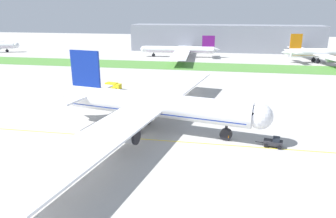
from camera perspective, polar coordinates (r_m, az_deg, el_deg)
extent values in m
plane|color=#ADAAA5|center=(77.09, -6.60, -4.35)|extent=(600.00, 600.00, 0.00)
cube|color=yellow|center=(74.36, -7.28, -5.22)|extent=(280.00, 0.36, 0.01)
cube|color=#4C8438|center=(167.59, 2.79, 7.81)|extent=(320.00, 24.00, 0.10)
cylinder|color=white|center=(76.41, -2.32, 0.77)|extent=(46.31, 14.13, 5.82)
cube|color=navy|center=(76.72, -2.31, 0.04)|extent=(44.42, 13.34, 0.70)
sphere|color=white|center=(70.92, 16.32, -1.32)|extent=(5.52, 5.52, 5.52)
cone|color=white|center=(89.16, -17.69, 2.70)|extent=(7.19, 6.03, 4.94)
cube|color=navy|center=(83.93, -14.72, 7.05)|extent=(8.25, 2.09, 9.31)
cube|color=white|center=(90.50, -12.77, 3.60)|extent=(6.68, 10.07, 0.41)
cube|color=white|center=(81.41, -17.22, 1.67)|extent=(6.68, 10.07, 0.41)
cube|color=white|center=(98.70, 1.82, 4.24)|extent=(17.53, 42.57, 0.47)
cube|color=white|center=(58.24, -13.59, -6.05)|extent=(17.53, 42.57, 0.47)
cylinder|color=#B7BABF|center=(90.20, 0.71, 1.79)|extent=(6.02, 4.15, 3.20)
cylinder|color=black|center=(89.33, 2.37, 1.62)|extent=(1.09, 3.39, 3.36)
cylinder|color=#B7BABF|center=(65.51, -7.93, -4.65)|extent=(6.02, 4.15, 3.20)
cylinder|color=black|center=(64.31, -5.76, -5.01)|extent=(1.09, 3.39, 3.36)
cylinder|color=black|center=(73.04, 10.49, -3.69)|extent=(0.61, 0.61, 2.25)
cylinder|color=black|center=(73.45, 10.44, -4.51)|extent=(2.94, 1.73, 2.76)
cylinder|color=black|center=(81.73, -3.83, -1.09)|extent=(0.61, 0.61, 2.25)
cylinder|color=black|center=(82.10, -3.81, -1.84)|extent=(2.94, 1.73, 2.76)
cylinder|color=black|center=(76.54, -5.71, -2.47)|extent=(0.61, 0.61, 2.25)
cylinder|color=black|center=(76.94, -5.69, -3.25)|extent=(2.94, 1.73, 2.76)
cube|color=black|center=(70.75, 15.67, -0.68)|extent=(2.80, 4.66, 1.05)
sphere|color=black|center=(86.71, -12.29, 2.78)|extent=(0.41, 0.41, 0.41)
sphere|color=black|center=(84.70, -10.08, 2.57)|extent=(0.41, 0.41, 0.41)
sphere|color=black|center=(82.83, -7.76, 2.34)|extent=(0.41, 0.41, 0.41)
sphere|color=black|center=(81.09, -5.33, 2.09)|extent=(0.41, 0.41, 0.41)
sphere|color=black|center=(79.51, -2.81, 1.83)|extent=(0.41, 0.41, 0.41)
sphere|color=black|center=(78.10, -0.19, 1.56)|extent=(0.41, 0.41, 0.41)
sphere|color=black|center=(76.85, 2.51, 1.27)|extent=(0.41, 0.41, 0.41)
sphere|color=black|center=(75.78, 5.30, 0.97)|extent=(0.41, 0.41, 0.41)
sphere|color=black|center=(74.90, 8.17, 0.66)|extent=(0.41, 0.41, 0.41)
sphere|color=black|center=(74.21, 11.09, 0.35)|extent=(0.41, 0.41, 0.41)
cube|color=#26262B|center=(72.77, 18.46, -5.79)|extent=(4.30, 2.87, 0.91)
cube|color=black|center=(72.42, 18.99, -5.18)|extent=(1.71, 1.89, 0.90)
cylinder|color=black|center=(72.98, 16.17, -5.76)|extent=(1.79, 0.45, 0.12)
cylinder|color=black|center=(71.98, 17.27, -6.33)|extent=(0.95, 0.51, 0.90)
cylinder|color=black|center=(73.98, 17.39, -5.68)|extent=(0.95, 0.51, 0.90)
cylinder|color=black|center=(71.94, 19.48, -6.57)|extent=(0.95, 0.51, 0.90)
cylinder|color=black|center=(73.95, 19.54, -5.91)|extent=(0.95, 0.51, 0.90)
cylinder|color=black|center=(73.44, 10.86, -5.36)|extent=(0.12, 0.12, 0.82)
cylinder|color=orange|center=(73.31, 10.89, -4.83)|extent=(0.10, 0.10, 0.52)
cylinder|color=black|center=(73.26, 10.87, -5.42)|extent=(0.12, 0.12, 0.82)
cylinder|color=orange|center=(72.87, 10.90, -4.98)|extent=(0.10, 0.10, 0.52)
cube|color=orange|center=(73.08, 10.90, -4.89)|extent=(0.25, 0.43, 0.58)
sphere|color=#8C6647|center=(72.93, 10.92, -4.59)|extent=(0.22, 0.22, 0.22)
cube|color=yellow|center=(119.41, -10.14, 4.21)|extent=(4.86, 3.37, 2.10)
cube|color=yellow|center=(117.91, -8.99, 4.04)|extent=(2.21, 2.63, 1.87)
cube|color=#263347|center=(117.40, -8.67, 4.19)|extent=(0.55, 1.97, 0.82)
cylinder|color=black|center=(119.11, -8.66, 3.73)|extent=(0.95, 0.50, 0.90)
cylinder|color=black|center=(117.17, -9.29, 3.47)|extent=(0.95, 0.50, 0.90)
cylinder|color=black|center=(121.22, -10.24, 3.90)|extent=(0.95, 0.50, 0.90)
cylinder|color=black|center=(119.32, -10.88, 3.64)|extent=(0.95, 0.50, 0.90)
sphere|color=white|center=(245.18, -25.76, 10.34)|extent=(3.93, 3.93, 3.93)
cylinder|color=black|center=(247.29, -27.09, 9.53)|extent=(0.43, 0.43, 1.60)
cylinder|color=black|center=(247.38, -27.06, 9.35)|extent=(2.15, 1.49, 1.97)
cylinder|color=white|center=(198.05, 2.03, 10.68)|extent=(42.47, 6.57, 4.11)
cube|color=#661472|center=(198.14, 2.03, 10.47)|extent=(40.76, 6.15, 0.49)
sphere|color=white|center=(201.14, -4.42, 10.75)|extent=(3.90, 3.90, 3.90)
cone|color=white|center=(197.42, 8.81, 10.56)|extent=(4.71, 3.75, 3.49)
cube|color=#661472|center=(196.77, 7.33, 12.07)|extent=(7.62, 0.86, 6.57)
cube|color=white|center=(193.21, 7.53, 10.55)|extent=(5.03, 6.83, 0.29)
cube|color=white|center=(201.36, 7.52, 10.84)|extent=(5.03, 6.83, 0.29)
cube|color=white|center=(177.10, 2.13, 9.68)|extent=(11.52, 38.55, 0.33)
cube|color=white|center=(218.83, 3.07, 11.20)|extent=(11.52, 38.55, 0.33)
cylinder|color=#B7BABF|center=(185.84, 1.95, 9.67)|extent=(4.03, 2.48, 2.26)
cylinder|color=black|center=(186.01, 1.35, 9.68)|extent=(0.48, 2.39, 2.37)
cylinder|color=#B7BABF|center=(210.58, 2.56, 10.61)|extent=(4.03, 2.48, 2.26)
cylinder|color=black|center=(210.74, 2.02, 10.62)|extent=(0.48, 2.39, 2.37)
cylinder|color=black|center=(200.40, -2.63, 9.93)|extent=(0.43, 0.43, 1.59)
cylinder|color=black|center=(200.51, -2.63, 9.71)|extent=(2.00, 0.99, 1.95)
cylinder|color=black|center=(196.03, 2.97, 9.76)|extent=(0.43, 0.43, 1.59)
cylinder|color=black|center=(196.14, 2.96, 9.53)|extent=(2.00, 0.99, 1.95)
cylinder|color=black|center=(200.29, 3.06, 9.92)|extent=(0.43, 0.43, 1.59)
cylinder|color=black|center=(200.40, 3.05, 9.70)|extent=(2.00, 0.99, 1.95)
cylinder|color=white|center=(196.19, 26.04, 9.12)|extent=(36.42, 12.57, 4.89)
cube|color=orange|center=(196.29, 26.00, 8.88)|extent=(34.92, 11.88, 0.59)
cone|color=white|center=(187.51, 20.50, 9.58)|extent=(6.15, 5.22, 4.16)
cube|color=orange|center=(188.88, 22.15, 11.29)|extent=(6.47, 1.88, 7.83)
cube|color=white|center=(193.63, 21.18, 9.84)|extent=(5.58, 8.50, 0.34)
cube|color=white|center=(184.74, 22.35, 9.39)|extent=(5.58, 8.50, 0.34)
cube|color=white|center=(212.09, 23.25, 9.83)|extent=(14.80, 33.54, 0.39)
cylinder|color=#B7BABF|center=(206.18, 24.33, 9.09)|extent=(5.12, 3.63, 2.69)
cylinder|color=black|center=(207.22, 24.91, 9.05)|extent=(1.00, 2.85, 2.83)
cylinder|color=#B7BABF|center=(186.20, 27.36, 7.92)|extent=(5.12, 3.63, 2.69)
cylinder|color=black|center=(187.34, 27.98, 7.88)|extent=(1.00, 2.85, 2.83)
cylinder|color=black|center=(197.55, 24.82, 8.33)|extent=(0.51, 0.51, 1.90)
cylinder|color=black|center=(197.68, 24.78, 8.06)|extent=(2.49, 1.52, 2.32)
cylinder|color=black|center=(193.03, 25.48, 8.06)|extent=(0.51, 0.51, 1.90)
cylinder|color=black|center=(193.16, 25.45, 7.78)|extent=(2.49, 1.52, 2.32)
cube|color=gray|center=(229.81, 10.20, 12.49)|extent=(130.36, 20.00, 18.00)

